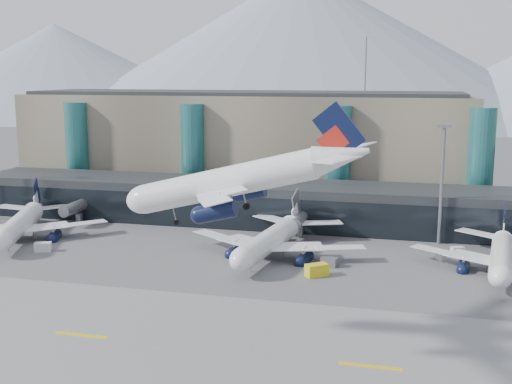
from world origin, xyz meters
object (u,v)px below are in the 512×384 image
at_px(lightmast_mid, 442,178).
at_px(jet_parked_right, 502,246).
at_px(veh_a, 43,247).
at_px(veh_c, 330,262).
at_px(veh_d, 458,250).
at_px(veh_g, 441,257).
at_px(jet_parked_mid, 276,231).
at_px(veh_b, 284,238).
at_px(jet_parked_left, 23,215).
at_px(hero_jet, 250,171).
at_px(veh_h, 317,270).

distance_m(lightmast_mid, jet_parked_right, 21.54).
distance_m(veh_a, veh_c, 58.82).
bearing_deg(veh_d, veh_a, 167.05).
relative_size(lightmast_mid, veh_g, 12.37).
bearing_deg(jet_parked_mid, veh_b, 9.15).
height_order(lightmast_mid, veh_b, lightmast_mid).
relative_size(jet_parked_left, veh_d, 15.15).
height_order(lightmast_mid, veh_d, lightmast_mid).
bearing_deg(veh_d, veh_b, 151.36).
relative_size(hero_jet, veh_a, 10.41).
relative_size(lightmast_mid, veh_a, 7.72).
xyz_separation_m(jet_parked_mid, veh_g, (32.58, 3.24, -4.15)).
relative_size(veh_b, veh_c, 0.71).
bearing_deg(veh_c, veh_g, 42.40).
relative_size(hero_jet, jet_parked_left, 0.89).
distance_m(lightmast_mid, jet_parked_mid, 37.35).
bearing_deg(jet_parked_left, veh_c, -115.17).
distance_m(lightmast_mid, veh_a, 84.51).
height_order(jet_parked_left, veh_c, jet_parked_left).
bearing_deg(jet_parked_right, veh_b, 84.35).
relative_size(veh_a, veh_c, 1.06).
distance_m(jet_parked_left, veh_h, 69.75).
xyz_separation_m(jet_parked_mid, veh_b, (-0.27, 10.36, -4.11)).
height_order(hero_jet, jet_parked_right, hero_jet).
height_order(veh_a, veh_c, veh_a).
xyz_separation_m(veh_d, veh_h, (-25.59, -21.26, 0.38)).
bearing_deg(veh_g, jet_parked_mid, -115.54).
bearing_deg(jet_parked_right, hero_jet, 149.19).
height_order(veh_d, veh_h, veh_h).
relative_size(lightmast_mid, jet_parked_mid, 0.66).
xyz_separation_m(jet_parked_right, veh_d, (-7.36, 8.42, -3.56)).
bearing_deg(lightmast_mid, veh_d, -63.79).
height_order(hero_jet, jet_parked_left, hero_jet).
distance_m(jet_parked_left, veh_g, 90.75).
height_order(lightmast_mid, hero_jet, hero_jet).
bearing_deg(veh_g, veh_c, -96.63).
bearing_deg(veh_h, hero_jet, -134.27).
xyz_separation_m(hero_jet, veh_g, (25.86, 49.43, -23.41)).
xyz_separation_m(veh_c, veh_d, (24.12, 14.75, -0.14)).
xyz_separation_m(jet_parked_left, veh_a, (11.24, -10.45, -3.80)).
bearing_deg(veh_a, veh_d, -10.03).
height_order(jet_parked_right, veh_c, jet_parked_right).
bearing_deg(hero_jet, jet_parked_mid, 100.42).
bearing_deg(jet_parked_right, jet_parked_left, 97.54).
height_order(jet_parked_mid, veh_d, jet_parked_mid).
bearing_deg(veh_d, veh_c, -174.31).
xyz_separation_m(jet_parked_left, veh_b, (57.75, 10.20, -4.09)).
distance_m(veh_b, veh_c, 20.57).
distance_m(lightmast_mid, hero_jet, 67.71).
distance_m(veh_a, veh_d, 84.91).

